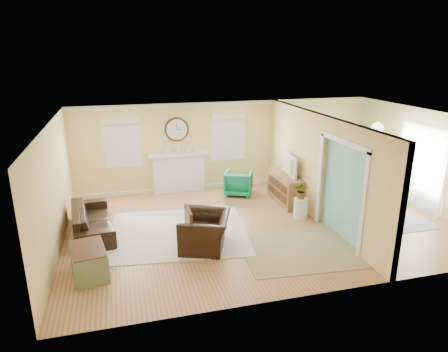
{
  "coord_description": "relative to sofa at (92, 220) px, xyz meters",
  "views": [
    {
      "loc": [
        -3.11,
        -8.35,
        4.03
      ],
      "look_at": [
        -0.8,
        0.3,
        1.2
      ],
      "focal_mm": 32.0,
      "sensor_mm": 36.0,
      "label": 1
    }
  ],
  "objects": [
    {
      "name": "dining_table",
      "position": [
        6.74,
        -0.4,
        0.0
      ],
      "size": [
        1.04,
        1.82,
        0.63
      ],
      "primitive_type": "imported",
      "rotation": [
        0.0,
        0.0,
        1.55
      ],
      "color": "#482A1C",
      "rests_on": "floor"
    },
    {
      "name": "trunk",
      "position": [
        0.02,
        -1.88,
        -0.03
      ],
      "size": [
        0.75,
        1.06,
        0.56
      ],
      "color": "gray",
      "rests_on": "floor"
    },
    {
      "name": "sofa",
      "position": [
        0.0,
        0.0,
        0.0
      ],
      "size": [
        1.07,
        2.22,
        0.63
      ],
      "primitive_type": "imported",
      "rotation": [
        0.0,
        0.0,
        1.68
      ],
      "color": "black",
      "rests_on": "floor"
    },
    {
      "name": "partition",
      "position": [
        5.37,
        -0.27,
        1.04
      ],
      "size": [
        0.17,
        6.0,
        2.6
      ],
      "color": "#E7C979",
      "rests_on": "ground"
    },
    {
      "name": "eames_chair",
      "position": [
        2.35,
        -1.36,
        0.06
      ],
      "size": [
        1.33,
        1.42,
        0.74
      ],
      "primitive_type": "imported",
      "rotation": [
        0.0,
        0.0,
        -1.92
      ],
      "color": "black",
      "rests_on": "floor"
    },
    {
      "name": "potted_plant",
      "position": [
        4.99,
        -0.45,
        0.42
      ],
      "size": [
        0.48,
        0.45,
        0.42
      ],
      "primitive_type": "imported",
      "rotation": [
        0.0,
        0.0,
        5.85
      ],
      "color": "#337F33",
      "rests_on": "garden_stool"
    },
    {
      "name": "ceiling",
      "position": [
        3.86,
        -0.55,
        2.29
      ],
      "size": [
        9.0,
        6.0,
        0.02
      ],
      "primitive_type": "cube",
      "color": "white",
      "rests_on": "wall_back"
    },
    {
      "name": "fireplace",
      "position": [
        2.36,
        2.33,
        0.28
      ],
      "size": [
        1.7,
        0.3,
        1.17
      ],
      "color": "white",
      "rests_on": "ground"
    },
    {
      "name": "garden_stool",
      "position": [
        4.99,
        -0.45,
        -0.05
      ],
      "size": [
        0.36,
        0.36,
        0.52
      ],
      "primitive_type": "cylinder",
      "color": "white",
      "rests_on": "floor"
    },
    {
      "name": "floor",
      "position": [
        3.86,
        -0.55,
        -0.31
      ],
      "size": [
        9.0,
        9.0,
        0.0
      ],
      "primitive_type": "plane",
      "color": "olive",
      "rests_on": "ground"
    },
    {
      "name": "dining_chair_w",
      "position": [
        6.02,
        -0.4,
        0.22
      ],
      "size": [
        0.44,
        0.44,
        0.91
      ],
      "color": "white",
      "rests_on": "floor"
    },
    {
      "name": "wall_right",
      "position": [
        8.36,
        -0.55,
        0.99
      ],
      "size": [
        0.02,
        6.0,
        2.6
      ],
      "primitive_type": "cube",
      "color": "#E7C979",
      "rests_on": "ground"
    },
    {
      "name": "dining_chair_s",
      "position": [
        6.67,
        -1.53,
        0.26
      ],
      "size": [
        0.44,
        0.44,
        0.97
      ],
      "color": "gray",
      "rests_on": "floor"
    },
    {
      "name": "wall_front",
      "position": [
        3.86,
        -3.55,
        0.99
      ],
      "size": [
        9.0,
        0.02,
        2.6
      ],
      "primitive_type": "cube",
      "color": "#E7C979",
      "rests_on": "ground"
    },
    {
      "name": "credenza",
      "position": [
        5.05,
        0.65,
        0.09
      ],
      "size": [
        0.5,
        1.47,
        0.8
      ],
      "color": "olive",
      "rests_on": "floor"
    },
    {
      "name": "rug_jute",
      "position": [
        4.24,
        -1.99,
        -0.31
      ],
      "size": [
        2.55,
        2.15,
        0.01
      ],
      "primitive_type": "cube",
      "rotation": [
        0.0,
        0.0,
        -0.08
      ],
      "color": "tan",
      "rests_on": "floor"
    },
    {
      "name": "pendant",
      "position": [
        6.86,
        -0.55,
        1.89
      ],
      "size": [
        0.3,
        0.3,
        0.55
      ],
      "color": "gold",
      "rests_on": "ceiling"
    },
    {
      "name": "window_right",
      "position": [
        3.91,
        2.4,
        1.34
      ],
      "size": [
        1.05,
        0.13,
        1.42
      ],
      "color": "white",
      "rests_on": "wall_back"
    },
    {
      "name": "rug_grey",
      "position": [
        6.74,
        -0.4,
        -0.31
      ],
      "size": [
        2.42,
        3.03,
        0.01
      ],
      "primitive_type": "cube",
      "color": "gray",
      "rests_on": "floor"
    },
    {
      "name": "tv",
      "position": [
        5.04,
        0.65,
        0.78
      ],
      "size": [
        0.21,
        1.01,
        0.58
      ],
      "primitive_type": "imported",
      "rotation": [
        0.0,
        0.0,
        1.49
      ],
      "color": "black",
      "rests_on": "credenza"
    },
    {
      "name": "wall_back",
      "position": [
        3.86,
        2.45,
        0.99
      ],
      "size": [
        9.0,
        0.02,
        2.6
      ],
      "primitive_type": "cube",
      "color": "#E7C979",
      "rests_on": "ground"
    },
    {
      "name": "wall_left",
      "position": [
        -0.64,
        -0.55,
        0.99
      ],
      "size": [
        0.02,
        6.0,
        2.6
      ],
      "primitive_type": "cube",
      "color": "#E7C979",
      "rests_on": "ground"
    },
    {
      "name": "window_left",
      "position": [
        0.81,
        2.4,
        1.34
      ],
      "size": [
        1.05,
        0.13,
        1.42
      ],
      "color": "white",
      "rests_on": "wall_back"
    },
    {
      "name": "french_doors",
      "position": [
        8.32,
        -0.55,
        0.79
      ],
      "size": [
        0.06,
        1.7,
        2.2
      ],
      "color": "white",
      "rests_on": "ground"
    },
    {
      "name": "green_chair",
      "position": [
        3.99,
        1.6,
        0.04
      ],
      "size": [
        1.01,
        1.02,
        0.7
      ],
      "primitive_type": "imported",
      "rotation": [
        0.0,
        0.0,
        2.71
      ],
      "color": "#00823D",
      "rests_on": "floor"
    },
    {
      "name": "wall_clock",
      "position": [
        2.36,
        2.42,
        1.54
      ],
      "size": [
        0.7,
        0.07,
        0.7
      ],
      "color": "#482A1C",
      "rests_on": "wall_back"
    },
    {
      "name": "dining_chair_e",
      "position": [
        7.43,
        -0.49,
        0.29
      ],
      "size": [
        0.52,
        0.52,
        1.02
      ],
      "color": "gray",
      "rests_on": "floor"
    },
    {
      "name": "rug_cream",
      "position": [
        1.9,
        -0.52,
        -0.31
      ],
      "size": [
        3.42,
        3.06,
        0.02
      ],
      "primitive_type": "cube",
      "rotation": [
        0.0,
        0.0,
        -0.12
      ],
      "color": "white",
      "rests_on": "floor"
    },
    {
      "name": "dining_chair_n",
      "position": [
        6.7,
        0.66,
        0.27
      ],
      "size": [
        0.5,
        0.5,
        0.99
      ],
      "color": "gray",
      "rests_on": "floor"
    }
  ]
}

